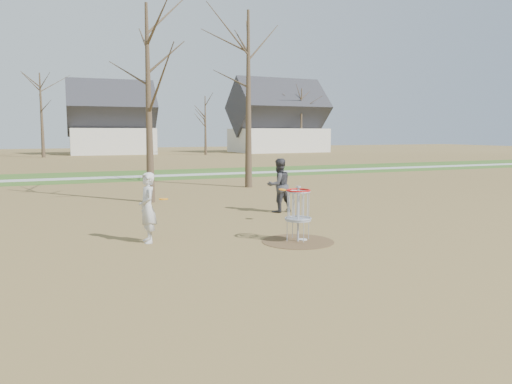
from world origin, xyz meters
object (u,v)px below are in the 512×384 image
(player_standing, at_px, (148,208))
(player_throwing, at_px, (279,185))
(disc_golf_basket, at_px, (298,205))
(disc_grounded, at_px, (303,239))

(player_standing, height_order, player_throwing, player_throwing)
(player_standing, xyz_separation_m, disc_golf_basket, (3.45, -1.34, 0.05))
(disc_golf_basket, bearing_deg, player_throwing, 70.52)
(player_throwing, bearing_deg, disc_golf_basket, 62.07)
(player_standing, distance_m, player_throwing, 5.84)
(player_standing, bearing_deg, disc_golf_basket, 66.53)
(disc_grounded, bearing_deg, player_throwing, 72.40)
(player_standing, relative_size, disc_grounded, 7.87)
(disc_grounded, relative_size, disc_golf_basket, 0.16)
(player_standing, distance_m, disc_golf_basket, 3.70)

